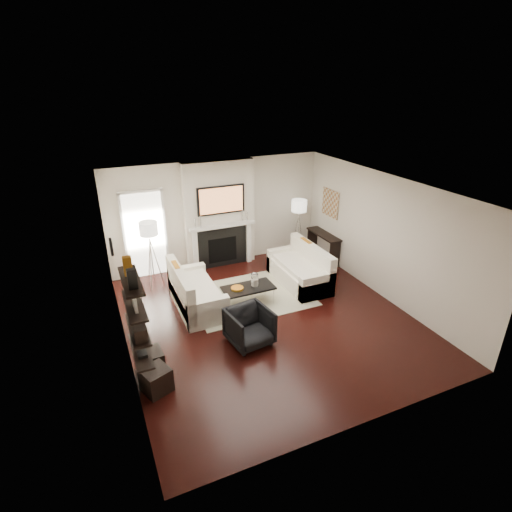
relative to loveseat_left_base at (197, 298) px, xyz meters
name	(u,v)px	position (x,y,z in m)	size (l,w,h in m)	color
room_envelope	(269,258)	(1.18, -1.02, 1.14)	(6.00, 6.00, 6.00)	black
chimney_breast	(220,215)	(1.18, 1.85, 1.14)	(1.80, 0.25, 2.70)	silver
fireplace_surround	(222,247)	(1.18, 1.72, 0.31)	(1.30, 0.02, 1.04)	black
firebox	(223,250)	(1.18, 1.71, 0.24)	(0.75, 0.02, 0.65)	black
mantel_pilaster_l	(195,251)	(0.46, 1.69, 0.34)	(0.12, 0.08, 1.10)	white
mantel_pilaster_r	(249,242)	(1.90, 1.69, 0.34)	(0.12, 0.08, 1.10)	white
mantel_shelf	(222,226)	(1.18, 1.67, 0.91)	(1.70, 0.18, 0.07)	white
tv_body	(221,200)	(1.18, 1.69, 1.57)	(1.20, 0.06, 0.70)	black
tv_screen	(221,200)	(1.18, 1.66, 1.57)	(1.10, 0.01, 0.62)	#BF723F
candlestick_l_tall	(200,222)	(0.63, 1.68, 1.09)	(0.04, 0.04, 0.30)	silver
candlestick_l_short	(195,223)	(0.50, 1.68, 1.06)	(0.04, 0.04, 0.24)	silver
candlestick_r_tall	(242,216)	(1.73, 1.68, 1.09)	(0.04, 0.04, 0.30)	silver
candlestick_r_short	(247,216)	(1.86, 1.68, 1.06)	(0.04, 0.04, 0.24)	silver
hallway_panel	(145,235)	(-0.67, 1.96, 0.84)	(0.90, 0.02, 2.10)	white
door_trim_l	(125,239)	(-1.15, 1.94, 0.84)	(0.06, 0.06, 2.16)	white
door_trim_r	(165,233)	(-0.19, 1.94, 0.84)	(0.06, 0.06, 2.16)	white
door_trim_top	(140,191)	(-0.67, 1.94, 1.92)	(1.02, 0.06, 0.06)	white
rug	(249,296)	(1.19, -0.04, -0.20)	(2.60, 2.00, 0.01)	#B4B194
loveseat_left_base	(197,298)	(0.00, 0.00, 0.00)	(0.85, 1.80, 0.42)	white
loveseat_left_back	(181,288)	(-0.33, 0.00, 0.32)	(0.18, 1.80, 0.80)	white
loveseat_left_arm_n	(208,313)	(0.00, -0.81, 0.09)	(0.85, 0.18, 0.60)	white
loveseat_left_arm_s	(187,278)	(0.00, 0.81, 0.09)	(0.85, 0.18, 0.60)	white
loveseat_left_cushion	(199,287)	(0.05, 0.00, 0.26)	(0.63, 1.44, 0.10)	white
pillow_left_orange	(176,273)	(-0.33, 0.30, 0.52)	(0.10, 0.42, 0.42)	#AC6815
pillow_left_charcoal	(183,286)	(-0.33, -0.30, 0.51)	(0.10, 0.40, 0.40)	black
loveseat_right_base	(299,275)	(2.51, 0.07, 0.00)	(0.85, 1.80, 0.42)	white
loveseat_right_back	(312,261)	(2.85, 0.07, 0.32)	(0.18, 1.80, 0.80)	white
loveseat_right_arm_n	(317,287)	(2.51, -0.74, 0.09)	(0.85, 0.18, 0.60)	white
loveseat_right_arm_s	(283,259)	(2.51, 0.88, 0.09)	(0.85, 0.18, 0.60)	white
loveseat_right_cushion	(297,266)	(2.46, 0.07, 0.26)	(0.63, 1.44, 0.10)	white
pillow_right_orange	(306,248)	(2.85, 0.37, 0.52)	(0.10, 0.42, 0.42)	#AC6815
pillow_right_charcoal	(319,258)	(2.85, -0.23, 0.51)	(0.10, 0.40, 0.40)	black
coffee_table	(248,288)	(1.04, -0.35, 0.19)	(1.10, 0.55, 0.04)	black
coffee_leg_nw	(230,306)	(0.54, -0.57, -0.02)	(0.02, 0.02, 0.38)	silver
coffee_leg_ne	(274,296)	(1.54, -0.57, -0.02)	(0.02, 0.02, 0.38)	silver
coffee_leg_sw	(223,296)	(0.54, -0.13, -0.02)	(0.02, 0.02, 0.38)	silver
coffee_leg_se	(265,287)	(1.54, -0.13, -0.02)	(0.02, 0.02, 0.38)	silver
hurricane_glass	(255,280)	(1.19, -0.35, 0.35)	(0.16, 0.16, 0.28)	white
hurricane_candle	(255,283)	(1.19, -0.35, 0.29)	(0.10, 0.10, 0.15)	white
copper_bowl	(237,288)	(0.79, -0.35, 0.24)	(0.26, 0.26, 0.04)	orange
armchair	(250,325)	(0.53, -1.62, 0.17)	(0.74, 0.69, 0.76)	black
lamp_left_post	(152,263)	(-0.67, 1.28, 0.39)	(0.02, 0.02, 1.20)	silver
lamp_left_shade	(148,229)	(-0.67, 1.28, 1.24)	(0.40, 0.40, 0.30)	white
lamp_left_leg_a	(157,262)	(-0.56, 1.28, 0.39)	(0.02, 0.02, 1.25)	silver
lamp_left_leg_b	(149,262)	(-0.72, 1.38, 0.39)	(0.02, 0.02, 1.25)	silver
lamp_left_leg_c	(151,265)	(-0.72, 1.19, 0.39)	(0.02, 0.02, 1.25)	silver
lamp_right_post	(298,236)	(3.23, 1.44, 0.39)	(0.02, 0.02, 1.20)	silver
lamp_right_shade	(299,206)	(3.23, 1.44, 1.24)	(0.40, 0.40, 0.30)	white
lamp_right_leg_a	(301,236)	(3.34, 1.44, 0.39)	(0.02, 0.02, 1.25)	silver
lamp_right_leg_b	(294,235)	(3.18, 1.54, 0.39)	(0.02, 0.02, 1.25)	silver
lamp_right_leg_c	(298,238)	(3.18, 1.35, 0.39)	(0.02, 0.02, 1.25)	silver
console_top	(324,234)	(3.75, 0.99, 0.52)	(0.35, 1.20, 0.04)	black
console_leg_n	(335,255)	(3.75, 0.44, 0.14)	(0.30, 0.04, 0.71)	black
console_leg_s	(312,241)	(3.75, 1.54, 0.14)	(0.30, 0.04, 0.71)	black
wall_art	(331,203)	(3.91, 1.03, 1.34)	(0.03, 0.70, 0.70)	#A38051
shelf_bottom	(141,351)	(-1.44, -2.02, 0.49)	(0.25, 1.00, 0.04)	black
shelf_lower	(138,329)	(-1.44, -2.02, 0.89)	(0.25, 1.00, 0.04)	black
shelf_upper	(134,305)	(-1.44, -2.02, 1.29)	(0.25, 1.00, 0.04)	black
shelf_top	(131,281)	(-1.44, -2.02, 1.69)	(0.25, 1.00, 0.04)	black
decor_magfile_a	(132,279)	(-1.44, -2.30, 1.85)	(0.12, 0.10, 0.28)	black
decor_magfile_b	(128,266)	(-1.44, -1.86, 1.85)	(0.12, 0.10, 0.28)	#AC6815
decor_frame_a	(134,302)	(-1.44, -2.15, 1.42)	(0.04, 0.30, 0.22)	white
decor_frame_b	(131,290)	(-1.44, -1.73, 1.40)	(0.04, 0.22, 0.18)	black
decor_wine_rack	(140,333)	(-1.44, -2.33, 1.01)	(0.18, 0.25, 0.20)	black
decor_box_small	(134,315)	(-1.44, -1.76, 0.97)	(0.15, 0.12, 0.12)	black
decor_books	(142,354)	(-1.44, -2.16, 0.53)	(0.14, 0.20, 0.05)	black
decor_box_tall	(138,336)	(-1.44, -1.79, 0.60)	(0.10, 0.10, 0.18)	white
clock_rim	(111,247)	(-1.55, -0.12, 1.49)	(0.34, 0.34, 0.04)	black
clock_face	(113,247)	(-1.52, -0.12, 1.49)	(0.29, 0.29, 0.01)	white
ottoman_near	(151,362)	(-1.29, -1.71, -0.01)	(0.40, 0.40, 0.40)	black
ottoman_far	(156,380)	(-1.29, -2.18, -0.01)	(0.40, 0.40, 0.40)	black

